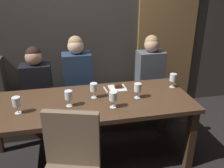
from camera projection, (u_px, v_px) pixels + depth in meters
name	position (u px, v px, depth m)	size (l,w,h in m)	color
ground	(90.00, 158.00, 2.78)	(9.00, 9.00, 0.00)	black
back_wall_tiled	(74.00, 11.00, 3.29)	(6.00, 0.12, 3.00)	#423D38
arched_door	(168.00, 19.00, 3.54)	(0.90, 0.05, 2.55)	olive
dining_table	(87.00, 108.00, 2.53)	(2.20, 0.84, 0.74)	#412B1C
banquette_bench	(83.00, 111.00, 3.32)	(2.50, 0.44, 0.45)	#40352A
chair_near_side	(70.00, 166.00, 1.87)	(0.55, 0.55, 0.98)	#4C3321
diner_redhead	(36.00, 77.00, 2.97)	(0.36, 0.24, 0.72)	black
diner_bearded	(77.00, 70.00, 3.07)	(0.36, 0.24, 0.82)	navy
diner_far_end	(150.00, 65.00, 3.29)	(0.36, 0.24, 0.78)	#4C515B
wine_glass_far_left	(173.00, 78.00, 2.77)	(0.08, 0.08, 0.16)	silver
wine_glass_center_front	(69.00, 95.00, 2.35)	(0.08, 0.08, 0.16)	silver
wine_glass_near_right	(138.00, 88.00, 2.51)	(0.08, 0.08, 0.16)	silver
wine_glass_end_left	(113.00, 97.00, 2.32)	(0.08, 0.08, 0.16)	silver
wine_glass_near_left	(94.00, 88.00, 2.52)	(0.08, 0.08, 0.16)	silver
wine_glass_center_back	(16.00, 102.00, 2.22)	(0.08, 0.08, 0.16)	silver
dessert_plate	(118.00, 87.00, 2.78)	(0.19, 0.19, 0.05)	white
fork_on_table	(106.00, 90.00, 2.75)	(0.02, 0.17, 0.01)	silver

